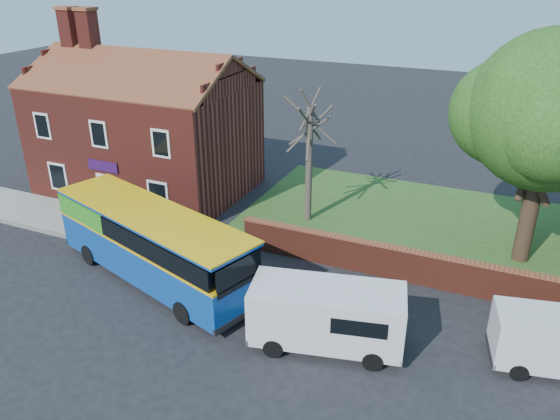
% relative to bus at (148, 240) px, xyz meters
% --- Properties ---
extents(ground, '(120.00, 120.00, 0.00)m').
position_rel_bus_xyz_m(ground, '(0.61, -2.72, -1.88)').
color(ground, black).
rests_on(ground, ground).
extents(pavement, '(18.00, 3.50, 0.12)m').
position_rel_bus_xyz_m(pavement, '(-6.39, 3.03, -1.82)').
color(pavement, gray).
rests_on(pavement, ground).
extents(kerb, '(18.00, 0.15, 0.14)m').
position_rel_bus_xyz_m(kerb, '(-6.39, 1.28, -1.81)').
color(kerb, slate).
rests_on(kerb, ground).
extents(grass_strip, '(26.00, 12.00, 0.04)m').
position_rel_bus_xyz_m(grass_strip, '(13.61, 10.28, -1.86)').
color(grass_strip, '#426B28').
rests_on(grass_strip, ground).
extents(shop_building, '(12.30, 8.13, 10.50)m').
position_rel_bus_xyz_m(shop_building, '(-6.41, 8.78, 1.54)').
color(shop_building, maroon).
rests_on(shop_building, ground).
extents(boundary_wall, '(22.00, 0.38, 1.60)m').
position_rel_bus_xyz_m(boundary_wall, '(13.61, 4.28, -1.07)').
color(boundary_wall, maroon).
rests_on(boundary_wall, ground).
extents(bus, '(11.20, 5.97, 3.31)m').
position_rel_bus_xyz_m(bus, '(0.00, 0.00, 0.00)').
color(bus, '#0D4195').
rests_on(bus, ground).
extents(van_near, '(5.92, 3.37, 2.45)m').
position_rel_bus_xyz_m(van_near, '(8.85, -1.39, -0.51)').
color(van_near, silver).
rests_on(van_near, ground).
extents(large_tree, '(8.81, 6.97, 10.75)m').
position_rel_bus_xyz_m(large_tree, '(15.34, 8.62, 5.16)').
color(large_tree, black).
rests_on(large_tree, ground).
extents(bare_tree, '(2.59, 3.09, 6.91)m').
position_rel_bus_xyz_m(bare_tree, '(4.32, 8.41, 1.67)').
color(bare_tree, '#4C4238').
rests_on(bare_tree, ground).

